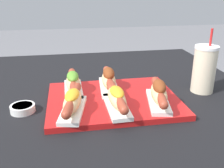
% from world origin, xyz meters
% --- Properties ---
extents(serving_tray, '(0.43, 0.34, 0.02)m').
position_xyz_m(serving_tray, '(0.03, -0.12, 0.76)').
color(serving_tray, red).
rests_on(serving_tray, patio_table).
extents(hot_dog_0, '(0.09, 0.22, 0.07)m').
position_xyz_m(hot_dog_0, '(-0.10, -0.20, 0.80)').
color(hot_dog_0, white).
rests_on(hot_dog_0, serving_tray).
extents(hot_dog_1, '(0.06, 0.22, 0.06)m').
position_xyz_m(hot_dog_1, '(0.03, -0.20, 0.80)').
color(hot_dog_1, white).
rests_on(hot_dog_1, serving_tray).
extents(hot_dog_2, '(0.09, 0.22, 0.08)m').
position_xyz_m(hot_dog_2, '(0.17, -0.19, 0.80)').
color(hot_dog_2, white).
rests_on(hot_dog_2, serving_tray).
extents(hot_dog_3, '(0.06, 0.22, 0.07)m').
position_xyz_m(hot_dog_3, '(-0.09, -0.05, 0.80)').
color(hot_dog_3, white).
rests_on(hot_dog_3, serving_tray).
extents(hot_dog_4, '(0.07, 0.22, 0.08)m').
position_xyz_m(hot_dog_4, '(0.03, -0.04, 0.80)').
color(hot_dog_4, white).
rests_on(hot_dog_4, serving_tray).
extents(sauce_bowl, '(0.08, 0.08, 0.02)m').
position_xyz_m(sauce_bowl, '(-0.25, -0.14, 0.76)').
color(sauce_bowl, white).
rests_on(sauce_bowl, patio_table).
extents(drink_cup, '(0.08, 0.08, 0.23)m').
position_xyz_m(drink_cup, '(0.37, -0.08, 0.84)').
color(drink_cup, beige).
rests_on(drink_cup, patio_table).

